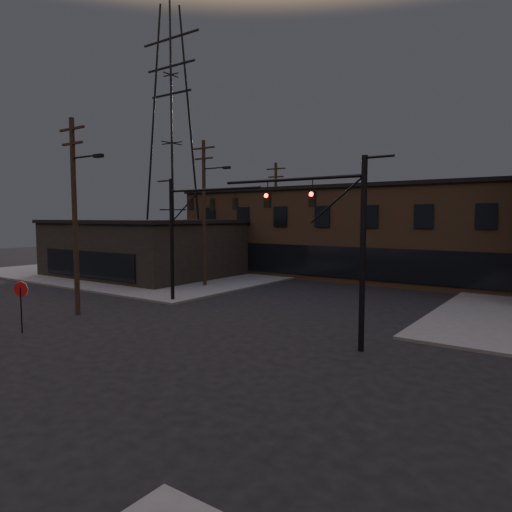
{
  "coord_description": "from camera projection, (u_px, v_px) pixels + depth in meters",
  "views": [
    {
      "loc": [
        13.57,
        -13.12,
        5.52
      ],
      "look_at": [
        -0.13,
        6.36,
        3.5
      ],
      "focal_mm": 32.0,
      "sensor_mm": 36.0,
      "label": 1
    }
  ],
  "objects": [
    {
      "name": "ground",
      "position": [
        171.0,
        351.0,
        18.94
      ],
      "size": [
        140.0,
        140.0,
        0.0
      ],
      "primitive_type": "plane",
      "color": "black",
      "rests_on": "ground"
    },
    {
      "name": "sidewalk_nw",
      "position": [
        174.0,
        268.0,
        49.48
      ],
      "size": [
        30.0,
        30.0,
        0.15
      ],
      "primitive_type": "cube",
      "color": "#474744",
      "rests_on": "ground"
    },
    {
      "name": "building_row",
      "position": [
        394.0,
        234.0,
        41.42
      ],
      "size": [
        40.0,
        12.0,
        8.0
      ],
      "primitive_type": "cube",
      "color": "brown",
      "rests_on": "ground"
    },
    {
      "name": "building_left",
      "position": [
        143.0,
        249.0,
        43.24
      ],
      "size": [
        16.0,
        12.0,
        5.0
      ],
      "primitive_type": "cube",
      "color": "black",
      "rests_on": "ground"
    },
    {
      "name": "traffic_signal_near",
      "position": [
        337.0,
        231.0,
        19.12
      ],
      "size": [
        7.12,
        0.24,
        8.0
      ],
      "color": "black",
      "rests_on": "ground"
    },
    {
      "name": "traffic_signal_far",
      "position": [
        186.0,
        225.0,
        28.89
      ],
      "size": [
        7.12,
        0.24,
        8.0
      ],
      "color": "black",
      "rests_on": "ground"
    },
    {
      "name": "stop_sign",
      "position": [
        21.0,
        295.0,
        21.75
      ],
      "size": [
        0.72,
        0.33,
        2.48
      ],
      "color": "black",
      "rests_on": "ground"
    },
    {
      "name": "utility_pole_near",
      "position": [
        75.0,
        211.0,
        25.48
      ],
      "size": [
        3.7,
        0.28,
        11.0
      ],
      "color": "black",
      "rests_on": "ground"
    },
    {
      "name": "utility_pole_mid",
      "position": [
        205.0,
        210.0,
        35.82
      ],
      "size": [
        3.7,
        0.28,
        11.5
      ],
      "color": "black",
      "rests_on": "ground"
    },
    {
      "name": "utility_pole_far",
      "position": [
        276.0,
        215.0,
        46.24
      ],
      "size": [
        2.2,
        0.28,
        11.0
      ],
      "color": "black",
      "rests_on": "ground"
    },
    {
      "name": "transmission_tower",
      "position": [
        172.0,
        143.0,
        42.87
      ],
      "size": [
        7.0,
        7.0,
        25.0
      ],
      "primitive_type": null,
      "color": "black",
      "rests_on": "ground"
    },
    {
      "name": "car_crossing",
      "position": [
        404.0,
        275.0,
        38.67
      ],
      "size": [
        2.02,
        4.27,
        1.35
      ],
      "primitive_type": "imported",
      "rotation": [
        0.0,
        0.0,
        -0.15
      ],
      "color": "black",
      "rests_on": "ground"
    }
  ]
}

